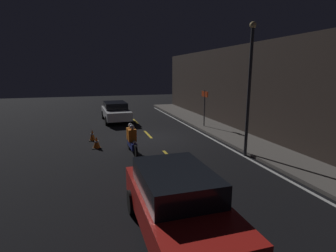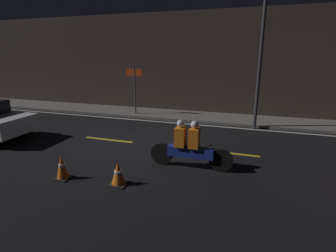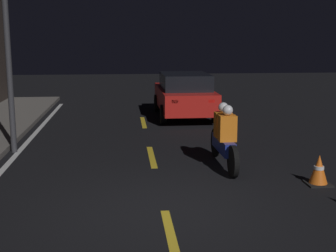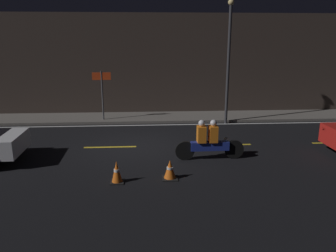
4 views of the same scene
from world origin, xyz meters
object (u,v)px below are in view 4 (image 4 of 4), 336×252
at_px(street_lamp, 229,56).
at_px(shop_sign, 102,86).
at_px(motorcycle, 208,141).
at_px(traffic_cone_mid, 170,170).
at_px(traffic_cone_near, 117,172).

bearing_deg(street_lamp, shop_sign, 173.40).
height_order(motorcycle, traffic_cone_mid, motorcycle).
relative_size(traffic_cone_mid, street_lamp, 0.10).
height_order(traffic_cone_mid, street_lamp, street_lamp).
bearing_deg(traffic_cone_near, street_lamp, 54.38).
relative_size(motorcycle, street_lamp, 0.41).
bearing_deg(traffic_cone_near, traffic_cone_mid, 6.44).
xyz_separation_m(traffic_cone_mid, shop_sign, (-2.85, 7.11, 1.54)).
xyz_separation_m(traffic_cone_mid, street_lamp, (3.18, 6.42, 2.95)).
relative_size(traffic_cone_near, shop_sign, 0.27).
distance_m(traffic_cone_near, traffic_cone_mid, 1.55).
distance_m(traffic_cone_mid, street_lamp, 7.74).
bearing_deg(motorcycle, traffic_cone_mid, -133.30).
bearing_deg(shop_sign, street_lamp, -6.60).
bearing_deg(traffic_cone_mid, shop_sign, 111.86).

